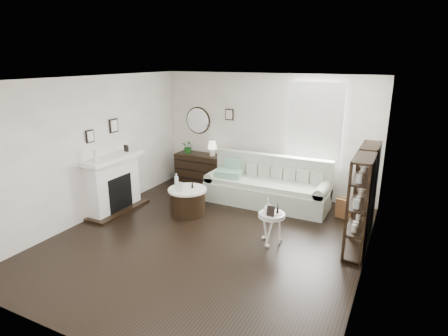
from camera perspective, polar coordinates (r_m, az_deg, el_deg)
The scene contains 18 objects.
room at distance 8.20m, azimuth 11.15°, elevation 6.19°, with size 5.50×5.50×5.50m.
fireplace at distance 7.87m, azimuth -16.42°, elevation -2.57°, with size 0.50×1.40×1.84m.
shelf_unit_far at distance 7.02m, azimuth 20.84°, elevation -3.02°, with size 0.30×0.80×1.60m.
shelf_unit_near at distance 6.18m, azimuth 19.91°, elevation -5.54°, with size 0.30×0.80×1.60m.
sofa at distance 8.06m, azimuth 6.65°, elevation -3.07°, with size 2.60×0.90×1.01m.
quilt at distance 8.18m, azimuth 0.80°, elevation -0.79°, with size 0.55×0.45×0.14m, color #299973.
suitcase at distance 7.67m, azimuth 18.87°, elevation -6.05°, with size 0.58×0.19×0.39m, color brown.
dresser at distance 9.14m, azimuth -3.65°, elevation -0.26°, with size 1.18×0.50×0.78m.
table_lamp at distance 8.83m, azimuth -1.79°, elevation 2.99°, with size 0.22×0.22×0.35m, color white, non-canonical shape.
potted_plant at distance 9.11m, azimuth -5.47°, elevation 3.24°, with size 0.29×0.25×0.32m, color #175117.
drum_table at distance 7.52m, azimuth -5.56°, elevation -5.03°, with size 0.76×0.76×0.53m.
pedestal_table at distance 6.30m, azimuth 7.28°, elevation -7.26°, with size 0.45×0.45×0.54m.
eiffel_drum at distance 7.40m, azimuth -4.86°, elevation -2.44°, with size 0.11×0.11×0.19m, color black, non-canonical shape.
bottle_drum at distance 7.41m, azimuth -7.25°, elevation -1.99°, with size 0.07×0.07×0.31m, color silver.
card_frame_drum at distance 7.27m, azimuth -6.79°, elevation -2.85°, with size 0.14×0.01×0.18m, color silver.
eiffel_ped at distance 6.24m, azimuth 8.18°, elevation -6.15°, with size 0.10×0.10×0.18m, color black, non-canonical shape.
flask_ped at distance 6.27m, azimuth 6.72°, elevation -5.66°, with size 0.13×0.13×0.25m, color silver, non-canonical shape.
card_frame_ped at distance 6.14m, azimuth 7.13°, elevation -6.55°, with size 0.13×0.01×0.17m, color black.
Camera 1 is at (2.85, -5.10, 3.00)m, focal length 30.00 mm.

